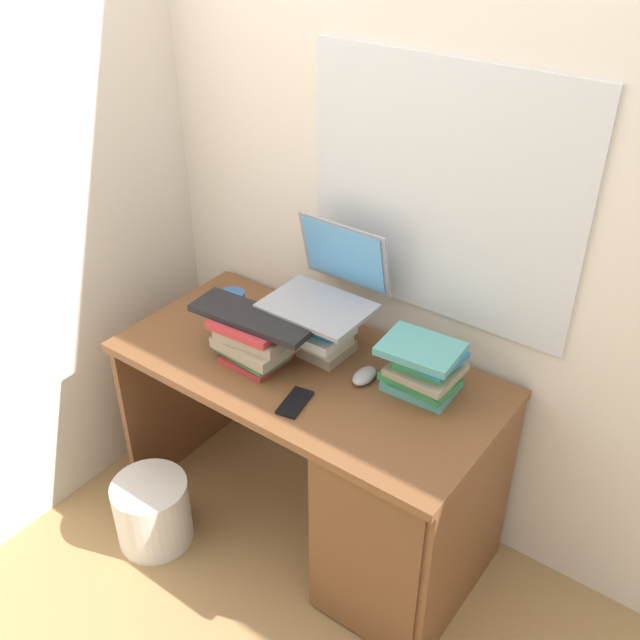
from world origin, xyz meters
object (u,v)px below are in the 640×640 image
desk (381,486)px  book_stack_tall (318,331)px  book_stack_keyboard_riser (254,339)px  wastebasket (153,511)px  book_stack_side (423,368)px  keyboard (252,317)px  mug (234,304)px  computer_mouse (364,376)px  cell_phone (295,402)px  laptop (329,285)px

desk → book_stack_tall: size_ratio=6.03×
book_stack_keyboard_riser → wastebasket: size_ratio=0.96×
book_stack_side → keyboard: bearing=-160.7°
desk → wastebasket: size_ratio=4.72×
book_stack_tall → keyboard: bearing=-132.8°
desk → wastebasket: bearing=-152.8°
mug → computer_mouse: bearing=-4.0°
book_stack_keyboard_riser → cell_phone: (0.25, -0.10, -0.08)m
book_stack_side → wastebasket: 1.14m
computer_mouse → book_stack_tall: bearing=170.1°
desk → laptop: laptop is taller
book_stack_tall → cell_phone: bearing=-68.0°
desk → mug: mug is taller
laptop → book_stack_side: bearing=-5.4°
mug → book_stack_keyboard_riser: bearing=-33.9°
book_stack_tall → mug: (-0.38, 0.01, -0.04)m
wastebasket → book_stack_side: bearing=33.6°
book_stack_keyboard_riser → mug: (-0.24, 0.16, -0.03)m
laptop → mug: 0.42m
book_stack_side → computer_mouse: (-0.17, -0.06, -0.07)m
book_stack_keyboard_riser → cell_phone: book_stack_keyboard_riser is taller
book_stack_tall → book_stack_side: size_ratio=0.86×
wastebasket → mug: bearing=89.2°
book_stack_tall → cell_phone: 0.29m
desk → computer_mouse: computer_mouse is taller
desk → laptop: 0.68m
desk → computer_mouse: size_ratio=12.34×
book_stack_tall → wastebasket: (-0.39, -0.48, -0.68)m
book_stack_keyboard_riser → book_stack_side: (0.52, 0.18, 0.01)m
book_stack_keyboard_riser → keyboard: size_ratio=0.62×
book_stack_keyboard_riser → laptop: (0.14, 0.22, 0.15)m
computer_mouse → mug: size_ratio=0.82×
keyboard → book_stack_side: bearing=15.3°
wastebasket → book_stack_tall: bearing=51.2°
laptop → keyboard: bearing=-122.4°
book_stack_side → cell_phone: 0.41m
cell_phone → computer_mouse: bearing=53.3°
computer_mouse → mug: 0.59m
desk → laptop: (-0.34, 0.17, 0.56)m
cell_phone → book_stack_keyboard_riser: bearing=146.1°
computer_mouse → wastebasket: size_ratio=0.38×
laptop → mug: bearing=-171.1°
book_stack_tall → book_stack_side: 0.38m
book_stack_side → wastebasket: (-0.77, -0.51, -0.68)m
book_stack_keyboard_riser → mug: size_ratio=2.07×
laptop → computer_mouse: (0.21, -0.10, -0.21)m
book_stack_side → book_stack_tall: bearing=-175.8°
desk → wastebasket: 0.86m
desk → laptop: bearing=153.0°
desk → cell_phone: bearing=-147.6°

